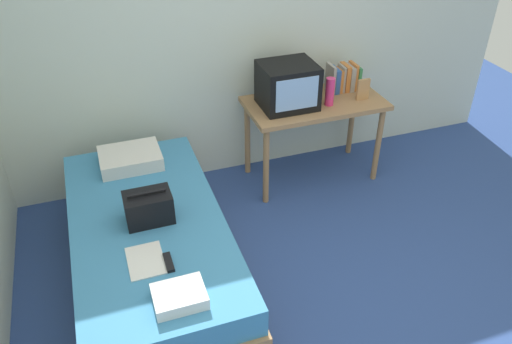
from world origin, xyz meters
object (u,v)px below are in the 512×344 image
Objects in this scene: book_row at (343,78)px; remote_dark at (169,262)px; magazine at (146,260)px; folded_towel at (179,296)px; picture_frame at (363,89)px; pillow at (130,158)px; handbag at (149,207)px; tv at (288,86)px; desk at (314,111)px; water_bottle at (330,92)px; bed at (151,251)px.

book_row reaches higher than remote_dark.
folded_towel reaches higher than magazine.
magazine is (-2.02, -1.11, -0.30)m from picture_frame.
remote_dark is 0.30m from folded_towel.
pillow is 0.71m from handbag.
handbag is 1.03× the size of magazine.
desk is at bearing 0.12° from tv.
water_bottle reaches higher than magazine.
folded_towel is at bearing -85.62° from bed.
tv is at bearing 41.18° from magazine.
picture_frame reaches higher than remote_dark.
bed is 1.90m from water_bottle.
water_bottle is at bearing 24.51° from handbag.
folded_towel reaches higher than bed.
book_row reaches higher than handbag.
folded_towel is (0.12, -0.37, 0.03)m from magazine.
folded_towel is (-1.26, -1.58, -0.35)m from tv.
water_bottle is 1.67m from pillow.
book_row reaches higher than water_bottle.
bed is at bearing 94.38° from folded_towel.
tv is 1.56m from handbag.
book_row reaches higher than magazine.
book_row is (0.32, 0.13, 0.21)m from desk.
tv reaches higher than magazine.
desk is at bearing 4.73° from pillow.
desk reaches higher than folded_towel.
pillow is (-1.89, -0.26, -0.27)m from book_row.
bed is at bearing -147.73° from tv.
picture_frame is 0.62× the size of magazine.
pillow is 1.15m from remote_dark.
pillow is at bearing -172.29° from book_row.
folded_towel is at bearing -87.40° from handbag.
bed is at bearing -159.46° from picture_frame.
magazine is at bearing 108.54° from folded_towel.
handbag is 0.45m from remote_dark.
handbag is (-1.93, -0.74, -0.20)m from picture_frame.
pillow is at bearing 92.94° from remote_dark.
tv is 2.05m from folded_towel.
desk is 0.25m from water_bottle.
pillow is 2.88× the size of remote_dark.
water_bottle is 0.31m from picture_frame.
picture_frame is at bearing 0.94° from pillow.
water_bottle reaches higher than desk.
folded_towel is (-1.83, -1.70, -0.28)m from book_row.
bed is 6.67× the size of handbag.
book_row is at bearing 26.89° from bed.
pillow is 1.45m from folded_towel.
book_row is 1.92m from pillow.
water_bottle is at bearing 24.04° from bed.
picture_frame is at bearing 31.82° from remote_dark.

